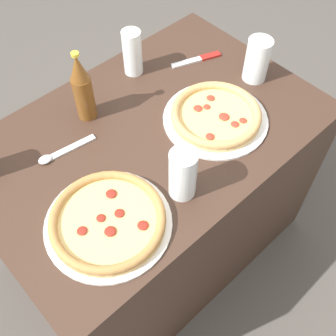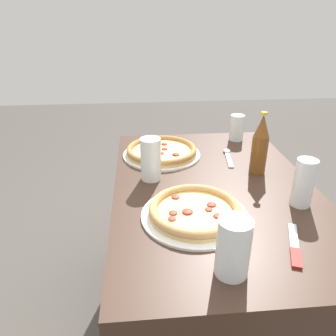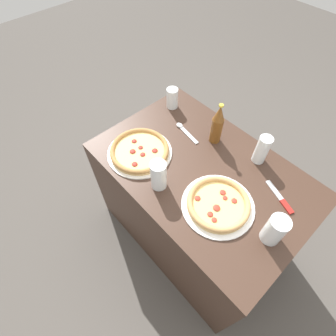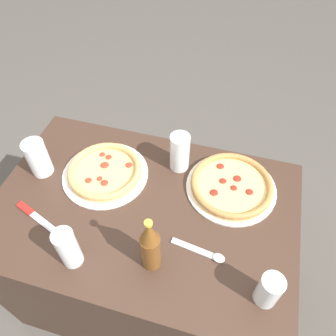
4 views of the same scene
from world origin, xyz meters
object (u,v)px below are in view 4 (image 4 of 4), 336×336
glass_lemonade (38,159)px  beer_bottle (150,245)px  spoon (206,253)px  pizza_salami (105,171)px  pizza_margherita (231,185)px  knife (34,215)px  glass_iced_tea (69,249)px  glass_red_wine (268,291)px  glass_orange_juice (180,154)px

glass_lemonade → beer_bottle: 0.57m
spoon → pizza_salami: bearing=153.7°
glass_lemonade → spoon: size_ratio=0.81×
pizza_margherita → spoon: size_ratio=1.82×
glass_lemonade → knife: bearing=-69.2°
glass_lemonade → beer_bottle: beer_bottle is taller
beer_bottle → spoon: size_ratio=1.31×
pizza_salami → beer_bottle: beer_bottle is taller
glass_iced_tea → knife: size_ratio=0.87×
glass_red_wine → beer_bottle: size_ratio=0.51×
pizza_margherita → knife: 0.71m
pizza_salami → beer_bottle: size_ratio=1.37×
pizza_salami → knife: (-0.17, -0.24, -0.02)m
glass_red_wine → glass_lemonade: bearing=163.5°
glass_lemonade → glass_iced_tea: glass_iced_tea is taller
beer_bottle → knife: beer_bottle is taller
beer_bottle → pizza_margherita: bearing=61.2°
spoon → glass_orange_juice: bearing=117.6°
pizza_salami → glass_iced_tea: bearing=-83.7°
pizza_salami → glass_orange_juice: 0.29m
pizza_margherita → glass_orange_juice: glass_orange_juice is taller
glass_iced_tea → spoon: (0.40, 0.13, -0.06)m
pizza_margherita → spoon: (-0.04, -0.28, -0.01)m
pizza_salami → spoon: size_ratio=1.79×
beer_bottle → glass_iced_tea: bearing=-165.9°
pizza_salami → glass_lemonade: (-0.24, -0.05, 0.05)m
pizza_margherita → pizza_salami: size_ratio=1.02×
glass_iced_tea → glass_lemonade: bearing=132.7°
beer_bottle → spoon: 0.21m
glass_lemonade → glass_orange_juice: glass_orange_juice is taller
pizza_salami → glass_lemonade: 0.25m
glass_red_wine → pizza_margherita: bearing=112.7°
pizza_salami → glass_lemonade: glass_lemonade is taller
pizza_salami → glass_orange_juice: bearing=24.8°
pizza_salami → knife: pizza_salami is taller
beer_bottle → spoon: bearing=24.5°
glass_orange_juice → glass_red_wine: bearing=-49.1°
pizza_margherita → knife: bearing=-154.5°
knife → spoon: (0.60, 0.02, 0.00)m
glass_red_wine → glass_lemonade: 0.91m
beer_bottle → knife: bearing=173.7°
glass_lemonade → knife: 0.22m
pizza_margherita → knife: (-0.64, -0.31, -0.02)m
spoon → knife: bearing=-177.8°
knife → glass_red_wine: bearing=-4.7°
glass_lemonade → beer_bottle: (0.52, -0.24, 0.04)m
glass_lemonade → spoon: (0.68, -0.17, -0.06)m
pizza_margherita → glass_iced_tea: size_ratio=2.11×
glass_red_wine → spoon: size_ratio=0.67×
pizza_salami → glass_orange_juice: (0.26, 0.12, 0.05)m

